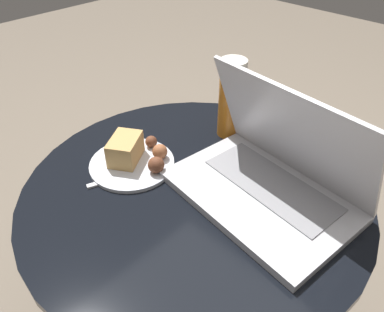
# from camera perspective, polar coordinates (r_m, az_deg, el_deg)

# --- Properties ---
(ground_plane) EXTENTS (6.00, 6.00, 0.00)m
(ground_plane) POSITION_cam_1_polar(r_m,az_deg,el_deg) (1.20, 0.34, -22.16)
(ground_plane) COLOR #726656
(table) EXTENTS (0.75, 0.75, 0.48)m
(table) POSITION_cam_1_polar(r_m,az_deg,el_deg) (0.90, 0.43, -10.05)
(table) COLOR #9E9EA3
(table) RESTS_ON ground_plane
(laptop) EXTENTS (0.40, 0.29, 0.25)m
(laptop) POSITION_cam_1_polar(r_m,az_deg,el_deg) (0.79, 11.84, -2.84)
(laptop) COLOR silver
(laptop) RESTS_ON table
(beer_glass) EXTENTS (0.06, 0.06, 0.20)m
(beer_glass) POSITION_cam_1_polar(r_m,az_deg,el_deg) (0.94, 6.01, 8.68)
(beer_glass) COLOR #C6701E
(beer_glass) RESTS_ON table
(snack_plate) EXTENTS (0.20, 0.20, 0.07)m
(snack_plate) POSITION_cam_1_polar(r_m,az_deg,el_deg) (0.88, -8.95, -0.09)
(snack_plate) COLOR silver
(snack_plate) RESTS_ON table
(fork) EXTENTS (0.08, 0.16, 0.01)m
(fork) POSITION_cam_1_polar(r_m,az_deg,el_deg) (0.86, -9.39, -2.79)
(fork) COLOR silver
(fork) RESTS_ON table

